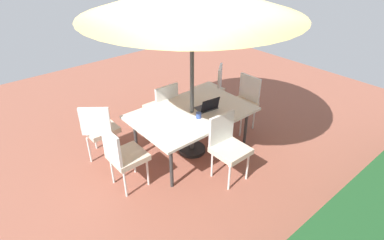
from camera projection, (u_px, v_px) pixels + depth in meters
name	position (u px, v px, depth m)	size (l,w,h in m)	color
ground_plane	(192.00, 151.00, 5.22)	(10.00, 10.00, 0.02)	#935442
dining_table	(192.00, 114.00, 4.86)	(1.83, 1.22, 0.74)	silver
chair_east	(123.00, 154.00, 4.21)	(0.46, 0.46, 0.98)	beige
chair_west	(243.00, 101.00, 5.58)	(0.46, 0.46, 0.98)	beige
chair_north	(228.00, 145.00, 4.40)	(0.46, 0.47, 0.98)	beige
chair_southeast	(99.00, 128.00, 4.79)	(0.58, 0.58, 0.98)	beige
chair_southwest	(212.00, 87.00, 6.07)	(0.58, 0.58, 0.98)	beige
chair_south	(162.00, 106.00, 5.40)	(0.46, 0.46, 0.98)	beige
laptop	(208.00, 107.00, 4.88)	(0.35, 0.29, 0.21)	#2D2D33
cup	(199.00, 115.00, 4.65)	(0.08, 0.08, 0.09)	#334C99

